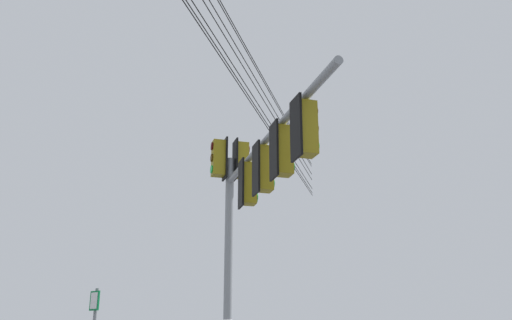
{
  "coord_description": "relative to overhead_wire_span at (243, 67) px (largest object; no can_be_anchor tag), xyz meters",
  "views": [
    {
      "loc": [
        -10.88,
        -6.84,
        1.93
      ],
      "look_at": [
        -1.16,
        -1.8,
        5.59
      ],
      "focal_mm": 39.16,
      "sensor_mm": 36.0,
      "label": 1
    }
  ],
  "objects": [
    {
      "name": "overhead_wire_span",
      "position": [
        0.0,
        0.0,
        0.0
      ],
      "size": [
        22.5,
        4.93,
        1.72
      ],
      "color": "black"
    },
    {
      "name": "signal_mast_assembly",
      "position": [
        -2.32,
        -1.46,
        -4.43
      ],
      "size": [
        5.04,
        4.89,
        6.84
      ],
      "color": "gray",
      "rests_on": "ground"
    }
  ]
}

